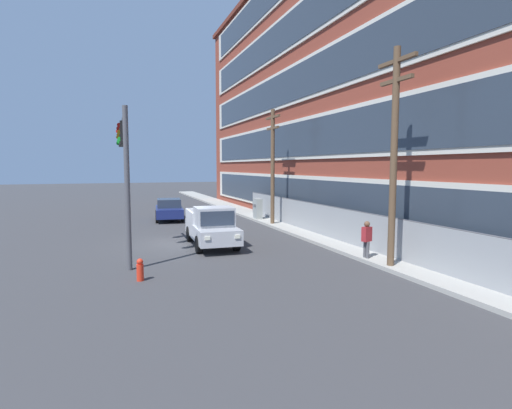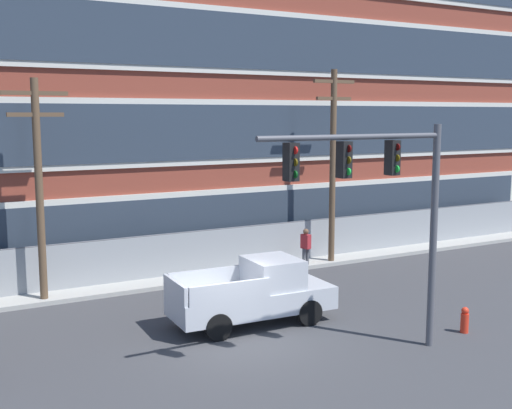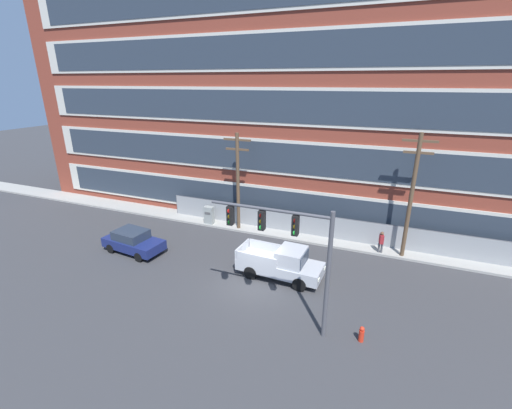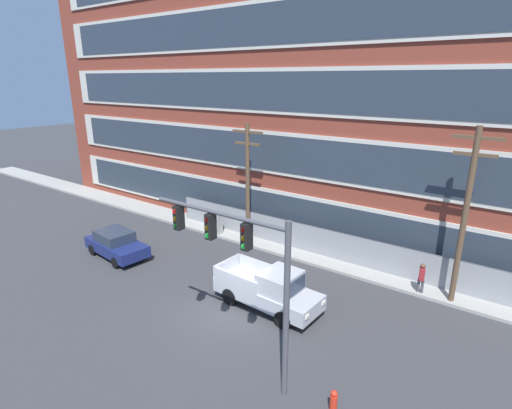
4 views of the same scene
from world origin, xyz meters
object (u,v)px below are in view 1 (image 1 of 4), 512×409
at_px(sedan_navy, 169,209).
at_px(pedestrian_near_cabinet, 367,238).
at_px(fire_hydrant, 140,270).
at_px(traffic_signal_mast, 124,152).
at_px(pickup_truck_silver, 212,227).
at_px(utility_pole_near_corner, 273,162).
at_px(utility_pole_midblock, 394,151).
at_px(electrical_cabinet, 258,210).

height_order(sedan_navy, pedestrian_near_cabinet, pedestrian_near_cabinet).
xyz_separation_m(sedan_navy, fire_hydrant, (15.45, -3.10, -0.42)).
height_order(traffic_signal_mast, pickup_truck_silver, traffic_signal_mast).
distance_m(traffic_signal_mast, sedan_navy, 13.02).
distance_m(traffic_signal_mast, utility_pole_near_corner, 11.66).
relative_size(sedan_navy, fire_hydrant, 5.62).
distance_m(traffic_signal_mast, fire_hydrant, 5.37).
xyz_separation_m(pickup_truck_silver, sedan_navy, (-10.45, -0.65, -0.15)).
bearing_deg(utility_pole_near_corner, pickup_truck_silver, -45.64).
relative_size(traffic_signal_mast, utility_pole_near_corner, 0.81).
bearing_deg(utility_pole_midblock, fire_hydrant, -100.57).
xyz_separation_m(pickup_truck_silver, fire_hydrant, (5.00, -3.75, -0.56)).
relative_size(traffic_signal_mast, utility_pole_midblock, 0.74).
bearing_deg(electrical_cabinet, utility_pole_near_corner, 1.63).
bearing_deg(sedan_navy, pedestrian_near_cabinet, 20.50).
relative_size(pickup_truck_silver, pedestrian_near_cabinet, 3.06).
xyz_separation_m(traffic_signal_mast, utility_pole_near_corner, (-6.85, 9.44, -0.31)).
bearing_deg(utility_pole_midblock, sedan_navy, -160.72).
xyz_separation_m(pickup_truck_silver, electrical_cabinet, (-7.88, 5.33, -0.14)).
distance_m(utility_pole_midblock, fire_hydrant, 10.14).
xyz_separation_m(sedan_navy, pedestrian_near_cabinet, (15.76, 5.89, 0.18)).
height_order(traffic_signal_mast, sedan_navy, traffic_signal_mast).
bearing_deg(pickup_truck_silver, traffic_signal_mast, -68.82).
xyz_separation_m(electrical_cabinet, pedestrian_near_cabinet, (13.19, -0.09, 0.17)).
bearing_deg(pedestrian_near_cabinet, pickup_truck_silver, -135.36).
bearing_deg(pedestrian_near_cabinet, electrical_cabinet, 179.60).
bearing_deg(electrical_cabinet, utility_pole_midblock, 0.05).
bearing_deg(utility_pole_near_corner, electrical_cabinet, -178.37).
bearing_deg(utility_pole_near_corner, fire_hydrant, -41.68).
bearing_deg(fire_hydrant, traffic_signal_mast, -175.38).
relative_size(pickup_truck_silver, fire_hydrant, 6.64).
distance_m(utility_pole_midblock, pedestrian_near_cabinet, 3.80).
distance_m(sedan_navy, pedestrian_near_cabinet, 16.83).
bearing_deg(pickup_truck_silver, fire_hydrant, -36.88).
height_order(pickup_truck_silver, electrical_cabinet, pickup_truck_silver).
height_order(pickup_truck_silver, utility_pole_near_corner, utility_pole_near_corner).
relative_size(traffic_signal_mast, pickup_truck_silver, 1.19).
distance_m(utility_pole_near_corner, fire_hydrant, 14.29).
distance_m(pickup_truck_silver, sedan_navy, 10.47).
bearing_deg(sedan_navy, fire_hydrant, -11.34).
relative_size(utility_pole_midblock, pedestrian_near_cabinet, 4.89).
bearing_deg(traffic_signal_mast, utility_pole_near_corner, 125.97).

